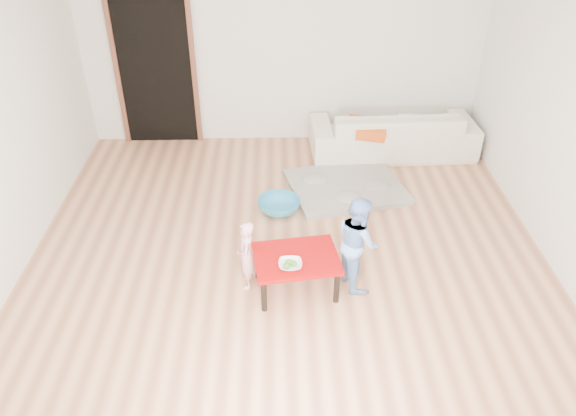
{
  "coord_description": "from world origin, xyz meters",
  "views": [
    {
      "loc": [
        -0.09,
        -4.36,
        3.43
      ],
      "look_at": [
        0.0,
        -0.2,
        0.65
      ],
      "focal_mm": 35.0,
      "sensor_mm": 36.0,
      "label": 1
    }
  ],
  "objects_px": {
    "bowl": "(290,265)",
    "basin": "(279,206)",
    "sofa": "(393,131)",
    "red_table": "(296,273)",
    "child_blue": "(358,242)",
    "child_pink": "(246,255)"
  },
  "relations": [
    {
      "from": "bowl",
      "to": "basin",
      "type": "relative_size",
      "value": 0.44
    },
    {
      "from": "sofa",
      "to": "bowl",
      "type": "relative_size",
      "value": 10.25
    },
    {
      "from": "basin",
      "to": "red_table",
      "type": "bearing_deg",
      "value": -83.5
    },
    {
      "from": "child_blue",
      "to": "red_table",
      "type": "bearing_deg",
      "value": 83.37
    },
    {
      "from": "red_table",
      "to": "bowl",
      "type": "bearing_deg",
      "value": -111.59
    },
    {
      "from": "sofa",
      "to": "child_pink",
      "type": "relative_size",
      "value": 3.04
    },
    {
      "from": "sofa",
      "to": "basin",
      "type": "distance_m",
      "value": 1.99
    },
    {
      "from": "red_table",
      "to": "sofa",
      "type": "bearing_deg",
      "value": 63.18
    },
    {
      "from": "sofa",
      "to": "child_pink",
      "type": "height_order",
      "value": "child_pink"
    },
    {
      "from": "sofa",
      "to": "child_pink",
      "type": "xyz_separation_m",
      "value": [
        -1.75,
        -2.53,
        0.04
      ]
    },
    {
      "from": "red_table",
      "to": "child_pink",
      "type": "relative_size",
      "value": 1.09
    },
    {
      "from": "bowl",
      "to": "child_blue",
      "type": "height_order",
      "value": "child_blue"
    },
    {
      "from": "child_pink",
      "to": "red_table",
      "type": "bearing_deg",
      "value": 78.93
    },
    {
      "from": "bowl",
      "to": "basin",
      "type": "bearing_deg",
      "value": 93.6
    },
    {
      "from": "child_pink",
      "to": "basin",
      "type": "bearing_deg",
      "value": 163.12
    },
    {
      "from": "child_pink",
      "to": "child_blue",
      "type": "relative_size",
      "value": 0.75
    },
    {
      "from": "bowl",
      "to": "child_pink",
      "type": "relative_size",
      "value": 0.3
    },
    {
      "from": "sofa",
      "to": "red_table",
      "type": "distance_m",
      "value": 2.9
    },
    {
      "from": "sofa",
      "to": "bowl",
      "type": "distance_m",
      "value": 3.05
    },
    {
      "from": "red_table",
      "to": "bowl",
      "type": "xyz_separation_m",
      "value": [
        -0.06,
        -0.14,
        0.21
      ]
    },
    {
      "from": "bowl",
      "to": "child_blue",
      "type": "bearing_deg",
      "value": 20.89
    },
    {
      "from": "child_pink",
      "to": "child_blue",
      "type": "height_order",
      "value": "child_blue"
    }
  ]
}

